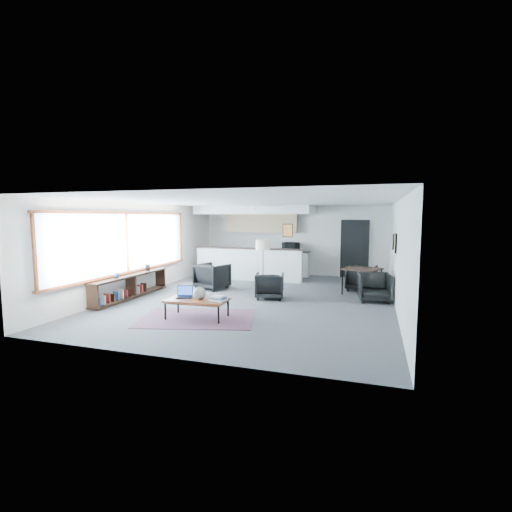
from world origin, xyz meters
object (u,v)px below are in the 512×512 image
(ceramic_pot, at_px, (199,293))
(armchair_right, at_px, (270,285))
(floor_lamp, at_px, (263,247))
(dining_chair_near, at_px, (374,288))
(book_stack, at_px, (218,298))
(coffee_table, at_px, (197,301))
(armchair_left, at_px, (212,275))
(dining_table, at_px, (362,270))
(laptop, at_px, (185,294))
(microwave, at_px, (291,246))
(dining_chair_far, at_px, (361,279))

(ceramic_pot, distance_m, armchair_right, 2.58)
(floor_lamp, relative_size, dining_chair_near, 2.18)
(book_stack, bearing_deg, dining_chair_near, 42.60)
(coffee_table, bearing_deg, armchair_left, 105.74)
(coffee_table, bearing_deg, armchair_right, 64.97)
(dining_table, distance_m, dining_chair_near, 0.94)
(floor_lamp, bearing_deg, laptop, -104.19)
(ceramic_pot, height_order, microwave, microwave)
(armchair_left, relative_size, dining_chair_near, 1.25)
(microwave, bearing_deg, coffee_table, -86.06)
(laptop, bearing_deg, floor_lamp, 55.23)
(floor_lamp, bearing_deg, book_stack, -89.70)
(coffee_table, bearing_deg, dining_chair_far, 49.42)
(armchair_right, relative_size, dining_chair_far, 1.05)
(dining_chair_near, bearing_deg, dining_table, 104.82)
(armchair_right, xyz_separation_m, microwave, (-0.32, 4.07, 0.74))
(coffee_table, bearing_deg, dining_chair_near, 35.48)
(dining_table, bearing_deg, dining_chair_far, 92.76)
(armchair_left, bearing_deg, armchair_right, 176.39)
(floor_lamp, distance_m, dining_chair_near, 3.36)
(coffee_table, distance_m, dining_table, 4.99)
(coffee_table, distance_m, armchair_left, 3.35)
(book_stack, distance_m, dining_chair_far, 5.11)
(laptop, bearing_deg, coffee_table, -37.84)
(book_stack, bearing_deg, dining_table, 52.74)
(coffee_table, relative_size, dining_table, 1.14)
(floor_lamp, xyz_separation_m, microwave, (0.17, 3.05, -0.20))
(book_stack, xyz_separation_m, dining_chair_near, (3.16, 2.91, -0.13))
(ceramic_pot, height_order, book_stack, ceramic_pot)
(armchair_left, relative_size, microwave, 1.50)
(book_stack, xyz_separation_m, dining_table, (2.82, 3.71, 0.21))
(dining_table, bearing_deg, laptop, -135.55)
(ceramic_pot, bearing_deg, armchair_left, 109.77)
(laptop, height_order, floor_lamp, floor_lamp)
(laptop, relative_size, dining_table, 0.35)
(book_stack, relative_size, armchair_right, 0.49)
(ceramic_pot, distance_m, floor_lamp, 3.54)
(armchair_right, bearing_deg, dining_chair_far, -152.94)
(coffee_table, height_order, floor_lamp, floor_lamp)
(book_stack, height_order, floor_lamp, floor_lamp)
(dining_chair_far, bearing_deg, laptop, 56.24)
(ceramic_pot, xyz_separation_m, dining_chair_far, (3.22, 4.31, -0.20))
(dining_table, bearing_deg, armchair_right, -150.59)
(armchair_left, height_order, floor_lamp, floor_lamp)
(dining_chair_far, bearing_deg, ceramic_pot, 60.65)
(ceramic_pot, xyz_separation_m, microwave, (0.58, 6.48, 0.56))
(laptop, distance_m, floor_lamp, 3.50)
(ceramic_pot, relative_size, dining_chair_near, 0.39)
(microwave, bearing_deg, book_stack, -81.70)
(armchair_left, xyz_separation_m, dining_chair_near, (4.73, -0.26, -0.09))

